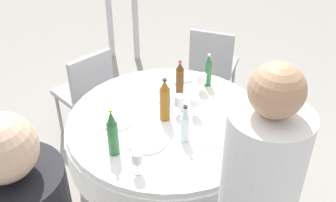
{
  "coord_description": "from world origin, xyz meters",
  "views": [
    {
      "loc": [
        -0.74,
        -2.0,
        2.33
      ],
      "look_at": [
        0.0,
        0.0,
        0.88
      ],
      "focal_mm": 42.52,
      "sensor_mm": 36.0,
      "label": 1
    }
  ],
  "objects": [
    {
      "name": "bottle_clear_inner",
      "position": [
        0.02,
        -0.25,
        0.86
      ],
      "size": [
        0.06,
        0.06,
        0.26
      ],
      "color": "silver",
      "rests_on": "dining_table"
    },
    {
      "name": "wine_glass_front",
      "position": [
        0.09,
        0.03,
        0.84
      ],
      "size": [
        0.07,
        0.07,
        0.15
      ],
      "color": "white",
      "rests_on": "dining_table"
    },
    {
      "name": "wine_glass_south",
      "position": [
        0.35,
        0.24,
        0.84
      ],
      "size": [
        0.07,
        0.07,
        0.14
      ],
      "color": "white",
      "rests_on": "dining_table"
    },
    {
      "name": "wine_glass_left",
      "position": [
        0.18,
        -0.02,
        0.84
      ],
      "size": [
        0.07,
        0.07,
        0.14
      ],
      "color": "white",
      "rests_on": "dining_table"
    },
    {
      "name": "folded_napkin",
      "position": [
        0.27,
        0.45,
        0.75
      ],
      "size": [
        0.15,
        0.15,
        0.02
      ],
      "primitive_type": "cube",
      "rotation": [
        0.0,
        0.0,
        -0.0
      ],
      "color": "white",
      "rests_on": "dining_table"
    },
    {
      "name": "plate_mid",
      "position": [
        -0.33,
        0.08,
        0.75
      ],
      "size": [
        0.21,
        0.21,
        0.02
      ],
      "color": "white",
      "rests_on": "dining_table"
    },
    {
      "name": "bottle_green_south",
      "position": [
        0.43,
        0.3,
        0.86
      ],
      "size": [
        0.06,
        0.06,
        0.26
      ],
      "color": "#2D6B38",
      "rests_on": "dining_table"
    },
    {
      "name": "wine_glass_west",
      "position": [
        -0.33,
        -0.42,
        0.85
      ],
      "size": [
        0.06,
        0.06,
        0.15
      ],
      "color": "white",
      "rests_on": "dining_table"
    },
    {
      "name": "knife_north",
      "position": [
        -0.18,
        0.47,
        0.74
      ],
      "size": [
        0.17,
        0.09,
        0.0
      ],
      "primitive_type": "cube",
      "rotation": [
        0.0,
        0.0,
        2.69
      ],
      "color": "silver",
      "rests_on": "dining_table"
    },
    {
      "name": "bottle_brown_outer",
      "position": [
        0.16,
        0.2,
        0.88
      ],
      "size": [
        0.06,
        0.06,
        0.31
      ],
      "color": "#593314",
      "rests_on": "dining_table"
    },
    {
      "name": "plate_far",
      "position": [
        -0.21,
        -0.19,
        0.75
      ],
      "size": [
        0.25,
        0.25,
        0.02
      ],
      "color": "white",
      "rests_on": "dining_table"
    },
    {
      "name": "bottle_amber_left",
      "position": [
        -0.02,
        0.01,
        0.88
      ],
      "size": [
        0.07,
        0.07,
        0.31
      ],
      "color": "#8C5619",
      "rests_on": "dining_table"
    },
    {
      "name": "bottle_green_west",
      "position": [
        -0.42,
        -0.21,
        0.89
      ],
      "size": [
        0.07,
        0.07,
        0.32
      ],
      "color": "#2D6B38",
      "rests_on": "dining_table"
    },
    {
      "name": "fork_inner",
      "position": [
        0.16,
        -0.39,
        0.74
      ],
      "size": [
        0.18,
        0.03,
        0.0
      ],
      "primitive_type": "cube",
      "rotation": [
        0.0,
        0.0,
        6.21
      ],
      "color": "silver",
      "rests_on": "dining_table"
    },
    {
      "name": "bottle_amber_front",
      "position": [
        0.46,
        -0.21,
        0.87
      ],
      "size": [
        0.07,
        0.07,
        0.29
      ],
      "color": "#8C5619",
      "rests_on": "dining_table"
    },
    {
      "name": "ground_plane",
      "position": [
        0.0,
        0.0,
        0.0
      ],
      "size": [
        10.0,
        10.0,
        0.0
      ],
      "primitive_type": "plane",
      "color": "gray"
    },
    {
      "name": "bottle_amber_north",
      "position": [
        0.34,
        -0.32,
        0.86
      ],
      "size": [
        0.06,
        0.06,
        0.27
      ],
      "color": "#8C5619",
      "rests_on": "dining_table"
    },
    {
      "name": "fork_west",
      "position": [
        0.0,
        0.2,
        0.74
      ],
      "size": [
        0.11,
        0.16,
        0.0
      ],
      "primitive_type": "cube",
      "rotation": [
        0.0,
        0.0,
        2.17
      ],
      "color": "silver",
      "rests_on": "dining_table"
    },
    {
      "name": "chair_south",
      "position": [
        0.81,
        0.97,
        0.52
      ],
      "size": [
        0.56,
        0.56,
        0.87
      ],
      "rotation": [
        0.0,
        0.0,
        -0.7
      ],
      "color": "#99999E",
      "rests_on": "ground_plane"
    },
    {
      "name": "dining_table",
      "position": [
        0.0,
        0.0,
        0.59
      ],
      "size": [
        1.38,
        1.38,
        0.74
      ],
      "color": "white",
      "rests_on": "ground_plane"
    },
    {
      "name": "chair_left",
      "position": [
        -0.4,
        0.91,
        0.52
      ],
      "size": [
        0.53,
        0.53,
        0.87
      ],
      "rotation": [
        0.0,
        0.0,
        0.42
      ],
      "color": "#99999E",
      "rests_on": "ground_plane"
    }
  ]
}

